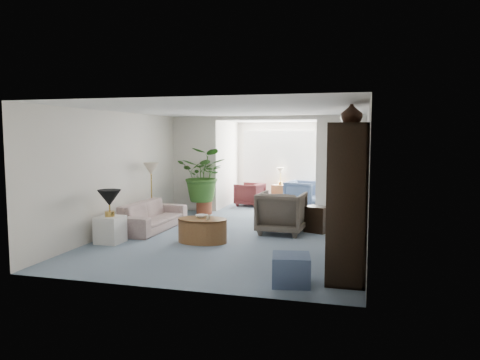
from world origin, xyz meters
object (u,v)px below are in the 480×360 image
(coffee_bowl, at_px, (202,216))
(side_table_dark, at_px, (317,219))
(plant_pot, at_px, (204,208))
(floor_lamp, at_px, (151,169))
(entertainment_cabinet, at_px, (349,197))
(ottoman, at_px, (291,270))
(wingback_chair, at_px, (282,213))
(coffee_cup, at_px, (208,218))
(sofa, at_px, (152,216))
(coffee_table, at_px, (202,230))
(cabinet_urn, at_px, (352,113))
(framed_picture, at_px, (365,153))
(end_table, at_px, (110,230))
(sunroom_chair_blue, at_px, (302,194))
(sunroom_table, at_px, (280,194))
(sunroom_chair_maroon, at_px, (250,194))
(table_lamp, at_px, (109,198))

(coffee_bowl, height_order, side_table_dark, side_table_dark)
(plant_pot, bearing_deg, floor_lamp, -117.01)
(floor_lamp, relative_size, entertainment_cabinet, 0.17)
(side_table_dark, relative_size, ottoman, 1.07)
(wingback_chair, bearing_deg, coffee_cup, 51.02)
(wingback_chair, bearing_deg, sofa, 10.07)
(wingback_chair, distance_m, ottoman, 3.26)
(coffee_table, height_order, cabinet_urn, cabinet_urn)
(wingback_chair, distance_m, plant_pot, 2.94)
(floor_lamp, bearing_deg, ottoman, -42.94)
(plant_pot, bearing_deg, coffee_cup, -69.20)
(framed_picture, height_order, end_table, framed_picture)
(entertainment_cabinet, relative_size, sunroom_chair_blue, 2.61)
(end_table, bearing_deg, sofa, 81.57)
(sofa, relative_size, coffee_table, 2.11)
(coffee_cup, height_order, sunroom_chair_blue, sunroom_chair_blue)
(end_table, height_order, sunroom_table, sunroom_table)
(ottoman, height_order, sunroom_chair_maroon, sunroom_chair_maroon)
(plant_pot, distance_m, sunroom_table, 2.83)
(plant_pot, bearing_deg, coffee_table, -71.12)
(framed_picture, relative_size, sunroom_chair_blue, 0.60)
(framed_picture, distance_m, coffee_table, 3.30)
(plant_pot, bearing_deg, cabinet_urn, -43.40)
(floor_lamp, relative_size, side_table_dark, 0.67)
(entertainment_cabinet, bearing_deg, framed_picture, 80.20)
(sunroom_chair_blue, bearing_deg, coffee_table, 175.71)
(sunroom_chair_blue, height_order, sunroom_chair_maroon, sunroom_chair_blue)
(framed_picture, bearing_deg, sunroom_chair_blue, 110.88)
(table_lamp, bearing_deg, cabinet_urn, -0.65)
(sofa, xyz_separation_m, ottoman, (3.44, -2.85, -0.09))
(sofa, height_order, cabinet_urn, cabinet_urn)
(floor_lamp, distance_m, sunroom_table, 4.58)
(framed_picture, bearing_deg, coffee_cup, -172.27)
(table_lamp, height_order, plant_pot, table_lamp)
(floor_lamp, relative_size, cabinet_urn, 1.01)
(framed_picture, bearing_deg, coffee_table, -174.59)
(cabinet_urn, bearing_deg, floor_lamp, 155.45)
(table_lamp, xyz_separation_m, floor_lamp, (-0.11, 1.99, 0.40))
(side_table_dark, distance_m, cabinet_urn, 2.99)
(end_table, height_order, wingback_chair, wingback_chair)
(framed_picture, xyz_separation_m, coffee_bowl, (-2.98, -0.18, -1.22))
(wingback_chair, bearing_deg, entertainment_cabinet, 125.29)
(framed_picture, relative_size, coffee_bowl, 2.24)
(framed_picture, height_order, entertainment_cabinet, entertainment_cabinet)
(sofa, height_order, side_table_dark, sofa)
(end_table, relative_size, ottoman, 0.99)
(framed_picture, height_order, sofa, framed_picture)
(framed_picture, relative_size, entertainment_cabinet, 0.23)
(side_table_dark, bearing_deg, sunroom_table, 110.83)
(wingback_chair, relative_size, sunroom_chair_maroon, 1.31)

